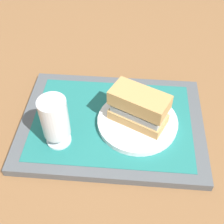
{
  "coord_description": "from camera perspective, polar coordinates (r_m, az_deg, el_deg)",
  "views": [
    {
      "loc": [
        -0.04,
        0.48,
        0.56
      ],
      "look_at": [
        0.0,
        0.0,
        0.05
      ],
      "focal_mm": 47.96,
      "sensor_mm": 36.0,
      "label": 1
    }
  ],
  "objects": [
    {
      "name": "tray",
      "position": [
        0.73,
        -0.0,
        -2.14
      ],
      "size": [
        0.44,
        0.32,
        0.02
      ],
      "primitive_type": "cube",
      "color": "#4C5156",
      "rests_on": "ground_plane"
    },
    {
      "name": "plate",
      "position": [
        0.71,
        4.87,
        -1.89
      ],
      "size": [
        0.19,
        0.19,
        0.01
      ],
      "primitive_type": "cylinder",
      "color": "white",
      "rests_on": "placemat"
    },
    {
      "name": "placemat",
      "position": [
        0.72,
        -0.0,
        -1.59
      ],
      "size": [
        0.38,
        0.27,
        0.0
      ],
      "primitive_type": "cube",
      "color": "#1E6B66",
      "rests_on": "tray"
    },
    {
      "name": "beer_glass",
      "position": [
        0.64,
        -10.81,
        -1.61
      ],
      "size": [
        0.06,
        0.06,
        0.12
      ],
      "color": "silver",
      "rests_on": "placemat"
    },
    {
      "name": "sandwich",
      "position": [
        0.68,
        4.88,
        1.01
      ],
      "size": [
        0.14,
        0.11,
        0.08
      ],
      "rotation": [
        0.0,
        0.0,
        -0.45
      ],
      "color": "tan",
      "rests_on": "plate"
    },
    {
      "name": "ground_plane",
      "position": [
        0.74,
        -0.0,
        -2.64
      ],
      "size": [
        3.0,
        3.0,
        0.0
      ],
      "primitive_type": "plane",
      "color": "brown"
    }
  ]
}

